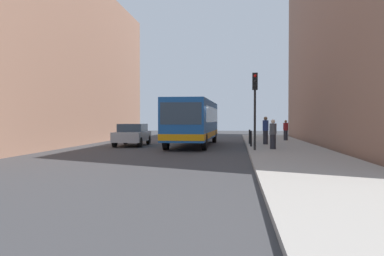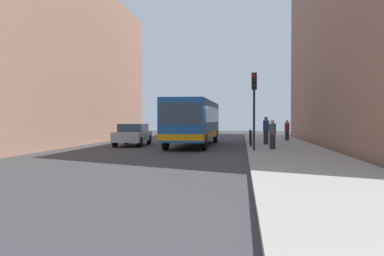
# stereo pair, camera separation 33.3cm
# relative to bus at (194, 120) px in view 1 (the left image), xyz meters

# --- Properties ---
(ground_plane) EXTENTS (80.00, 80.00, 0.00)m
(ground_plane) POSITION_rel_bus_xyz_m (0.32, -4.07, -1.73)
(ground_plane) COLOR #38383A
(sidewalk) EXTENTS (4.40, 40.00, 0.15)m
(sidewalk) POSITION_rel_bus_xyz_m (5.72, -4.07, -1.65)
(sidewalk) COLOR #9E9991
(sidewalk) RESTS_ON ground
(building_left) EXTENTS (7.00, 32.00, 12.29)m
(building_left) POSITION_rel_bus_xyz_m (-11.18, -0.07, 4.42)
(building_left) COLOR #936B56
(building_left) RESTS_ON ground
(building_right) EXTENTS (7.00, 32.00, 17.65)m
(building_right) POSITION_rel_bus_xyz_m (11.82, -0.07, 7.10)
(building_right) COLOR #936B56
(building_right) RESTS_ON ground
(bus) EXTENTS (2.70, 11.06, 3.00)m
(bus) POSITION_rel_bus_xyz_m (0.00, 0.00, 0.00)
(bus) COLOR #19519E
(bus) RESTS_ON ground
(car_beside_bus) EXTENTS (2.01, 4.47, 1.48)m
(car_beside_bus) POSITION_rel_bus_xyz_m (-4.09, -0.62, -0.94)
(car_beside_bus) COLOR #A5A8AD
(car_beside_bus) RESTS_ON ground
(traffic_light) EXTENTS (0.28, 0.33, 4.10)m
(traffic_light) POSITION_rel_bus_xyz_m (3.87, -5.44, 1.28)
(traffic_light) COLOR black
(traffic_light) RESTS_ON sidewalk
(bollard_near) EXTENTS (0.11, 0.11, 0.95)m
(bollard_near) POSITION_rel_bus_xyz_m (3.77, -2.64, -1.10)
(bollard_near) COLOR black
(bollard_near) RESTS_ON sidewalk
(bollard_mid) EXTENTS (0.11, 0.11, 0.95)m
(bollard_mid) POSITION_rel_bus_xyz_m (3.77, 0.03, -1.10)
(bollard_mid) COLOR black
(bollard_mid) RESTS_ON sidewalk
(pedestrian_near_signal) EXTENTS (0.38, 0.38, 1.62)m
(pedestrian_near_signal) POSITION_rel_bus_xyz_m (4.89, -4.62, -0.77)
(pedestrian_near_signal) COLOR #26262D
(pedestrian_near_signal) RESTS_ON sidewalk
(pedestrian_mid_sidewalk) EXTENTS (0.38, 0.38, 1.82)m
(pedestrian_mid_sidewalk) POSITION_rel_bus_xyz_m (4.78, -0.43, -0.66)
(pedestrian_mid_sidewalk) COLOR #26262D
(pedestrian_mid_sidewalk) RESTS_ON sidewalk
(pedestrian_far_sidewalk) EXTENTS (0.38, 0.38, 1.58)m
(pedestrian_far_sidewalk) POSITION_rel_bus_xyz_m (6.71, 4.83, -0.79)
(pedestrian_far_sidewalk) COLOR #26262D
(pedestrian_far_sidewalk) RESTS_ON sidewalk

